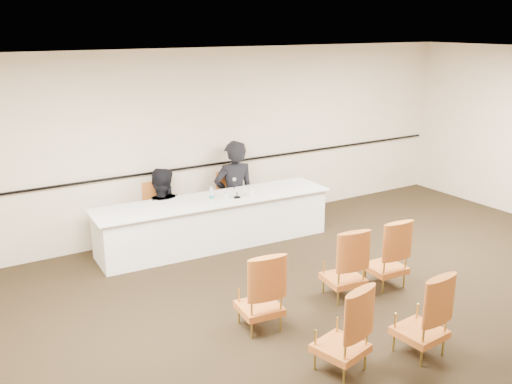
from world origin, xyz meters
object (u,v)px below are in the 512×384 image
(microphone, at_px, (237,189))
(aud_chair_back_left, at_px, (341,328))
(panelist_main_chair, at_px, (234,201))
(panelist_second_chair, at_px, (161,213))
(drinking_glass, at_px, (226,196))
(water_bottle, at_px, (211,194))
(panelist_second, at_px, (161,220))
(panel_table, at_px, (215,222))
(aud_chair_front_left, at_px, (259,290))
(coffee_cup, at_px, (252,192))
(aud_chair_front_right, at_px, (386,252))
(aud_chair_front_mid, at_px, (344,262))
(panelist_main, at_px, (234,197))
(aud_chair_back_mid, at_px, (421,313))

(microphone, xyz_separation_m, aud_chair_back_left, (-0.84, -3.53, -0.43))
(panelist_main_chair, relative_size, panelist_second_chair, 1.00)
(drinking_glass, bearing_deg, water_bottle, 167.61)
(microphone, bearing_deg, panelist_second, 157.73)
(panelist_main_chair, xyz_separation_m, aud_chair_back_left, (-1.17, -4.20, 0.00))
(panelist_main_chair, bearing_deg, water_bottle, -138.41)
(panel_table, height_order, aud_chair_front_left, aud_chair_front_left)
(coffee_cup, bearing_deg, aud_chair_front_right, -73.78)
(panelist_second_chair, xyz_separation_m, aud_chair_front_mid, (1.19, -3.05, 0.00))
(panelist_main, bearing_deg, aud_chair_front_mid, 95.37)
(panelist_second, relative_size, water_bottle, 7.77)
(water_bottle, relative_size, aud_chair_front_mid, 0.23)
(panelist_second, bearing_deg, panelist_second_chair, -67.63)
(aud_chair_front_mid, xyz_separation_m, aud_chair_back_left, (-1.06, -1.22, 0.00))
(coffee_cup, bearing_deg, panelist_main_chair, 83.53)
(aud_chair_front_mid, bearing_deg, panelist_main, 96.27)
(aud_chair_front_left, relative_size, aud_chair_front_mid, 1.00)
(microphone, bearing_deg, aud_chair_front_left, -99.13)
(microphone, relative_size, water_bottle, 1.34)
(drinking_glass, xyz_separation_m, aud_chair_front_right, (1.09, -2.38, -0.33))
(panelist_second, xyz_separation_m, panelist_second_chair, (0.00, 0.00, 0.12))
(panelist_second_chair, height_order, aud_chair_front_right, same)
(water_bottle, distance_m, aud_chair_front_left, 2.61)
(panelist_main_chair, height_order, coffee_cup, panelist_main_chair)
(coffee_cup, relative_size, aud_chair_back_left, 0.14)
(aud_chair_back_left, bearing_deg, aud_chair_front_left, 88.53)
(water_bottle, xyz_separation_m, aud_chair_back_left, (-0.44, -3.62, -0.39))
(aud_chair_front_left, height_order, aud_chair_front_right, same)
(aud_chair_back_mid, bearing_deg, aud_chair_back_left, 162.56)
(panelist_main, height_order, water_bottle, panelist_main)
(aud_chair_front_right, bearing_deg, water_bottle, 122.17)
(coffee_cup, xyz_separation_m, aud_chair_back_left, (-1.09, -3.49, -0.35))
(panelist_second_chair, distance_m, aud_chair_front_mid, 3.27)
(aud_chair_front_right, bearing_deg, microphone, 115.24)
(aud_chair_front_right, xyz_separation_m, aud_chair_back_left, (-1.76, -1.19, 0.00))
(water_bottle, distance_m, aud_chair_back_mid, 3.87)
(microphone, xyz_separation_m, water_bottle, (-0.40, 0.09, -0.04))
(water_bottle, height_order, coffee_cup, water_bottle)
(panelist_main_chair, relative_size, aud_chair_front_right, 1.00)
(panelist_main, relative_size, aud_chair_front_left, 2.06)
(aud_chair_front_left, distance_m, aud_chair_back_mid, 1.76)
(drinking_glass, relative_size, aud_chair_front_mid, 0.11)
(microphone, xyz_separation_m, aud_chair_back_mid, (0.06, -3.73, -0.43))
(drinking_glass, height_order, aud_chair_back_left, aud_chair_back_left)
(aud_chair_front_mid, height_order, aud_chair_back_mid, same)
(water_bottle, bearing_deg, aud_chair_front_right, -61.58)
(water_bottle, distance_m, aud_chair_back_left, 3.67)
(coffee_cup, height_order, aud_chair_back_left, aud_chair_back_left)
(drinking_glass, distance_m, aud_chair_front_left, 2.63)
(coffee_cup, bearing_deg, aud_chair_back_left, -107.33)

